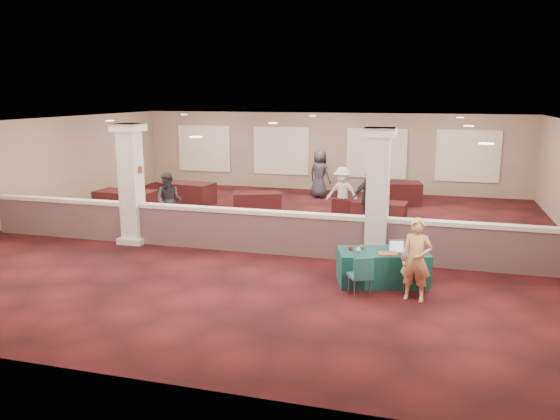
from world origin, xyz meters
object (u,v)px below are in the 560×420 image
(conf_chair_main, at_px, (414,272))
(far_table_back_left, at_px, (188,193))
(attendee_b, at_px, (342,193))
(attendee_d, at_px, (320,174))
(far_table_front_right, at_px, (379,212))
(attendee_c, at_px, (369,198))
(conf_chair_side, at_px, (361,273))
(far_table_back_center, at_px, (257,202))
(far_table_back_right, at_px, (393,193))
(far_table_front_left, at_px, (125,203))
(attendee_a, at_px, (169,201))
(far_table_front_center, at_px, (359,209))
(woman, at_px, (416,260))
(near_table, at_px, (382,267))

(conf_chair_main, bearing_deg, far_table_back_left, 158.03)
(attendee_b, height_order, attendee_d, attendee_d)
(far_table_front_right, distance_m, attendee_d, 4.57)
(conf_chair_main, bearing_deg, attendee_c, 124.75)
(conf_chair_side, bearing_deg, far_table_back_center, 94.97)
(far_table_back_right, relative_size, attendee_d, 1.09)
(conf_chair_side, height_order, far_table_front_left, conf_chair_side)
(conf_chair_side, bearing_deg, far_table_back_right, 63.34)
(far_table_front_left, bearing_deg, far_table_back_left, 60.47)
(conf_chair_side, xyz_separation_m, attendee_a, (-6.27, 4.13, 0.34))
(far_table_back_left, bearing_deg, far_table_front_center, -6.96)
(far_table_front_right, bearing_deg, conf_chair_side, -87.43)
(woman, distance_m, far_table_back_left, 11.31)
(far_table_front_left, height_order, far_table_front_center, far_table_front_left)
(woman, xyz_separation_m, attendee_c, (-1.62, 6.03, 0.04))
(far_table_front_center, bearing_deg, far_table_front_left, -169.48)
(attendee_d, bearing_deg, attendee_c, 144.77)
(far_table_front_center, relative_size, attendee_b, 0.95)
(conf_chair_side, bearing_deg, conf_chair_main, -8.02)
(far_table_front_right, bearing_deg, conf_chair_main, -78.11)
(near_table, bearing_deg, attendee_c, 83.58)
(attendee_b, bearing_deg, far_table_back_left, -176.29)
(far_table_back_left, relative_size, attendee_b, 1.15)
(woman, bearing_deg, far_table_back_left, 147.73)
(conf_chair_side, xyz_separation_m, far_table_front_left, (-8.59, 5.51, -0.10))
(conf_chair_side, bearing_deg, far_table_front_right, 65.26)
(attendee_b, xyz_separation_m, attendee_d, (-1.42, 3.27, 0.09))
(conf_chair_side, distance_m, far_table_front_center, 7.00)
(attendee_c, bearing_deg, attendee_b, 109.44)
(woman, distance_m, far_table_back_right, 9.59)
(attendee_a, bearing_deg, attendee_c, 16.25)
(far_table_back_left, distance_m, attendee_a, 3.77)
(attendee_c, relative_size, attendee_d, 0.92)
(far_table_front_left, relative_size, attendee_b, 1.17)
(far_table_front_center, relative_size, far_table_back_right, 0.79)
(far_table_back_right, bearing_deg, attendee_b, -117.55)
(far_table_front_center, bearing_deg, far_table_back_right, 72.48)
(woman, bearing_deg, attendee_d, 121.39)
(attendee_a, bearing_deg, far_table_front_center, 24.40)
(far_table_front_center, xyz_separation_m, far_table_back_right, (0.86, 2.72, 0.09))
(conf_chair_main, bearing_deg, far_table_front_left, 171.13)
(near_table, bearing_deg, far_table_back_left, 122.17)
(far_table_front_left, bearing_deg, attendee_b, 11.33)
(attendee_c, bearing_deg, conf_chair_side, -115.77)
(far_table_front_left, distance_m, attendee_d, 7.36)
(attendee_b, relative_size, attendee_d, 0.90)
(far_table_back_left, bearing_deg, far_table_front_right, -9.52)
(conf_chair_side, bearing_deg, far_table_front_center, 70.64)
(far_table_front_center, bearing_deg, conf_chair_main, -73.29)
(conf_chair_side, distance_m, attendee_a, 7.52)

